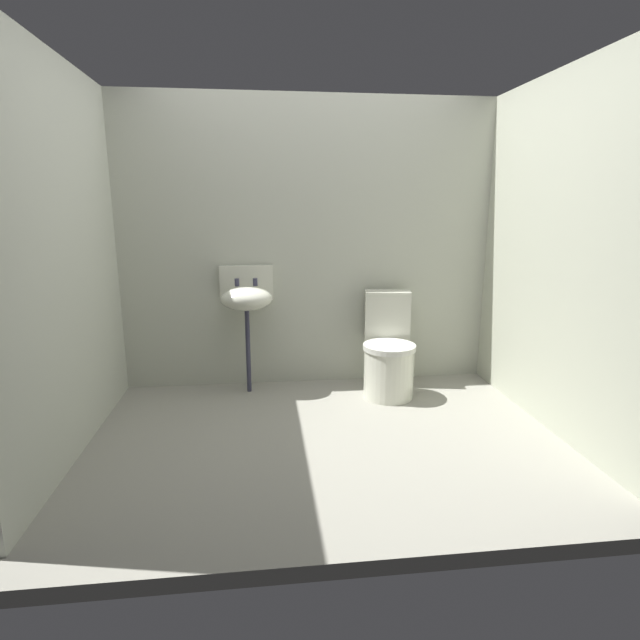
# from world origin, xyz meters

# --- Properties ---
(ground_plane) EXTENTS (3.37, 2.43, 0.08)m
(ground_plane) POSITION_xyz_m (0.00, 0.00, -0.04)
(ground_plane) COLOR gray
(wall_back) EXTENTS (3.37, 0.10, 2.28)m
(wall_back) POSITION_xyz_m (0.00, 1.07, 1.14)
(wall_back) COLOR #B9BCAA
(wall_back) RESTS_ON ground
(wall_left) EXTENTS (0.10, 2.23, 2.28)m
(wall_left) POSITION_xyz_m (-1.53, 0.10, 1.14)
(wall_left) COLOR beige
(wall_left) RESTS_ON ground
(wall_right) EXTENTS (0.10, 2.23, 2.28)m
(wall_right) POSITION_xyz_m (1.53, 0.10, 1.14)
(wall_right) COLOR #B7BBA5
(wall_right) RESTS_ON ground
(toilet_near_wall) EXTENTS (0.48, 0.65, 0.78)m
(toilet_near_wall) POSITION_xyz_m (0.58, 0.67, 0.32)
(toilet_near_wall) COLOR silver
(toilet_near_wall) RESTS_ON ground
(sink) EXTENTS (0.42, 0.34, 0.99)m
(sink) POSITION_xyz_m (-0.50, 0.85, 0.75)
(sink) COLOR #323246
(sink) RESTS_ON ground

